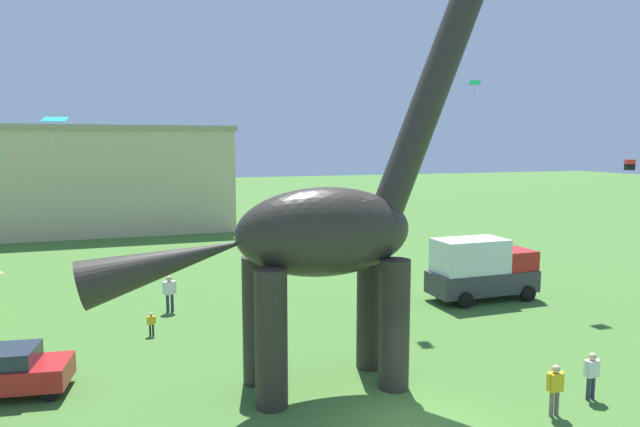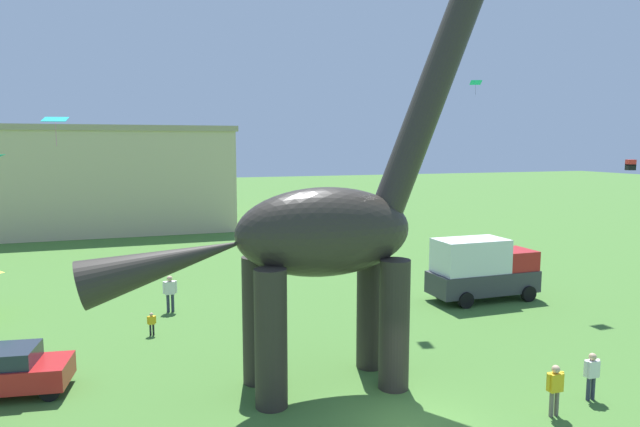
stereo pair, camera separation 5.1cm
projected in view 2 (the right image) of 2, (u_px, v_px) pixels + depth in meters
name	position (u px, v px, depth m)	size (l,w,h in m)	color
dinosaur_sculpture	(323.00, 232.00, 18.07)	(13.64, 2.89, 14.26)	#2D2823
parked_box_truck	(481.00, 268.00, 28.72)	(5.61, 2.37, 3.20)	#38383D
person_watching_child	(152.00, 322.00, 23.44)	(0.37, 0.16, 0.98)	black
person_vendor_side	(592.00, 372.00, 17.50)	(0.57, 0.25, 1.52)	#2D3347
person_strolling_adult	(170.00, 290.00, 26.69)	(0.66, 0.29, 1.76)	#2D3347
person_photographer	(555.00, 385.00, 16.45)	(0.58, 0.26, 1.56)	#6B6056
kite_near_high	(631.00, 165.00, 28.19)	(0.47, 0.47, 0.53)	red
kite_high_right	(476.00, 83.00, 43.80)	(1.02, 0.86, 1.15)	#19B2B7
kite_apex	(55.00, 120.00, 18.54)	(0.84, 0.67, 0.97)	#19B2B7
background_building_block	(102.00, 178.00, 52.67)	(23.52, 12.57, 9.56)	#CCB78E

